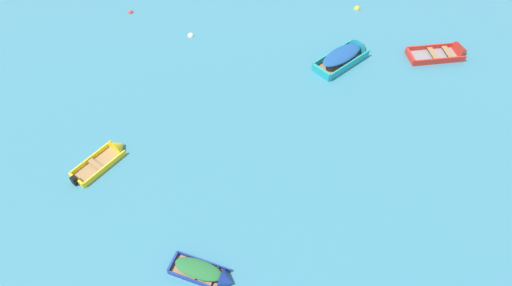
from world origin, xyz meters
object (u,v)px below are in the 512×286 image
object	(u,v)px
rowboat_yellow_far_left	(110,154)
rowboat_deep_blue_near_camera	(209,274)
rowboat_red_near_right	(451,53)
mooring_buoy_outer_edge	(357,9)
rowboat_turquoise_far_back	(348,54)
mooring_buoy_central	(191,36)
mooring_buoy_midfield	(131,13)

from	to	relation	value
rowboat_yellow_far_left	rowboat_deep_blue_near_camera	xyz separation A→B (m)	(4.46, -8.13, 0.08)
rowboat_red_near_right	mooring_buoy_outer_edge	distance (m)	8.04
rowboat_deep_blue_near_camera	rowboat_yellow_far_left	bearing A→B (deg)	118.74
rowboat_turquoise_far_back	mooring_buoy_central	xyz separation A→B (m)	(-10.31, 4.84, -0.41)
rowboat_yellow_far_left	mooring_buoy_outer_edge	xyz separation A→B (m)	(18.80, 11.06, -0.16)
rowboat_red_near_right	rowboat_deep_blue_near_camera	bearing A→B (deg)	-146.38
rowboat_turquoise_far_back	mooring_buoy_midfield	size ratio (longest dim) A/B	12.95
mooring_buoy_outer_edge	rowboat_yellow_far_left	bearing A→B (deg)	-149.54
rowboat_red_near_right	mooring_buoy_outer_edge	size ratio (longest dim) A/B	9.26
rowboat_turquoise_far_back	rowboat_deep_blue_near_camera	world-z (taller)	rowboat_turquoise_far_back
rowboat_yellow_far_left	mooring_buoy_outer_edge	world-z (taller)	rowboat_yellow_far_left
rowboat_yellow_far_left	rowboat_deep_blue_near_camera	world-z (taller)	rowboat_yellow_far_left
rowboat_red_near_right	rowboat_turquoise_far_back	size ratio (longest dim) A/B	0.92
rowboat_turquoise_far_back	rowboat_deep_blue_near_camera	distance (m)	17.77
rowboat_deep_blue_near_camera	mooring_buoy_midfield	bearing A→B (deg)	97.71
rowboat_yellow_far_left	mooring_buoy_midfield	size ratio (longest dim) A/B	8.89
rowboat_red_near_right	rowboat_turquoise_far_back	bearing A→B (deg)	170.76
rowboat_turquoise_far_back	mooring_buoy_central	world-z (taller)	rowboat_turquoise_far_back
rowboat_red_near_right	rowboat_deep_blue_near_camera	world-z (taller)	rowboat_red_near_right
mooring_buoy_central	mooring_buoy_midfield	world-z (taller)	mooring_buoy_central
rowboat_yellow_far_left	mooring_buoy_midfield	xyz separation A→B (m)	(1.43, 14.23, -0.16)
rowboat_turquoise_far_back	rowboat_deep_blue_near_camera	size ratio (longest dim) A/B	1.51
rowboat_deep_blue_near_camera	mooring_buoy_outer_edge	xyz separation A→B (m)	(14.34, 19.19, -0.24)
rowboat_turquoise_far_back	rowboat_deep_blue_near_camera	bearing A→B (deg)	-130.35
rowboat_red_near_right	mooring_buoy_outer_edge	xyz separation A→B (m)	(-4.28, 6.80, -0.21)
rowboat_deep_blue_near_camera	mooring_buoy_outer_edge	bearing A→B (deg)	53.23
mooring_buoy_outer_edge	mooring_buoy_central	xyz separation A→B (m)	(-13.15, -0.80, 0.00)
rowboat_yellow_far_left	rowboat_turquoise_far_back	world-z (taller)	rowboat_turquoise_far_back
rowboat_deep_blue_near_camera	mooring_buoy_central	world-z (taller)	rowboat_deep_blue_near_camera
rowboat_deep_blue_near_camera	rowboat_red_near_right	bearing A→B (deg)	33.62
mooring_buoy_midfield	rowboat_deep_blue_near_camera	bearing A→B (deg)	-82.29
rowboat_red_near_right	mooring_buoy_midfield	distance (m)	23.84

